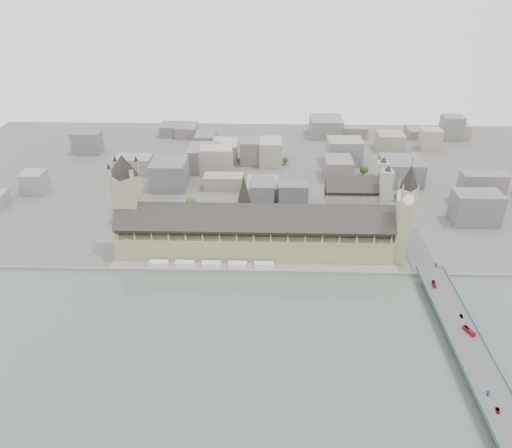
{
  "coord_description": "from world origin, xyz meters",
  "views": [
    {
      "loc": [
        13.71,
        -401.57,
        261.25
      ],
      "look_at": [
        1.54,
        25.03,
        30.28
      ],
      "focal_mm": 35.0,
      "sensor_mm": 36.0,
      "label": 1
    }
  ],
  "objects_px": {
    "palace_of_westminster": "(254,233)",
    "victoria_tower": "(127,199)",
    "car_grey": "(498,410)",
    "car_approach": "(436,265)",
    "red_bus_north": "(434,284)",
    "elizabeth_tower": "(405,208)",
    "car_silver": "(461,316)",
    "westminster_bridge": "(454,322)",
    "westminster_abbey": "(357,199)",
    "car_blue": "(488,393)",
    "red_bus_south": "(469,331)"
  },
  "relations": [
    {
      "from": "victoria_tower",
      "to": "westminster_abbey",
      "type": "relative_size",
      "value": 1.47
    },
    {
      "from": "car_grey",
      "to": "elizabeth_tower",
      "type": "bearing_deg",
      "value": 112.3
    },
    {
      "from": "car_approach",
      "to": "victoria_tower",
      "type": "bearing_deg",
      "value": 173.96
    },
    {
      "from": "palace_of_westminster",
      "to": "car_silver",
      "type": "distance_m",
      "value": 198.08
    },
    {
      "from": "westminster_abbey",
      "to": "car_grey",
      "type": "xyz_separation_m",
      "value": [
        47.48,
        -274.32,
        -14.12
      ]
    },
    {
      "from": "elizabeth_tower",
      "to": "victoria_tower",
      "type": "xyz_separation_m",
      "value": [
        -260.0,
        18.0,
        -2.88
      ]
    },
    {
      "from": "palace_of_westminster",
      "to": "westminster_abbey",
      "type": "bearing_deg",
      "value": 34.17
    },
    {
      "from": "red_bus_north",
      "to": "westminster_abbey",
      "type": "bearing_deg",
      "value": 115.19
    },
    {
      "from": "car_grey",
      "to": "car_approach",
      "type": "xyz_separation_m",
      "value": [
        9.58,
        165.5,
        0.08
      ]
    },
    {
      "from": "victoria_tower",
      "to": "westminster_abbey",
      "type": "distance_m",
      "value": 244.79
    },
    {
      "from": "car_silver",
      "to": "car_approach",
      "type": "distance_m",
      "value": 73.06
    },
    {
      "from": "elizabeth_tower",
      "to": "car_silver",
      "type": "relative_size",
      "value": 24.6
    },
    {
      "from": "victoria_tower",
      "to": "elizabeth_tower",
      "type": "bearing_deg",
      "value": -3.96
    },
    {
      "from": "car_blue",
      "to": "victoria_tower",
      "type": "bearing_deg",
      "value": 168.76
    },
    {
      "from": "palace_of_westminster",
      "to": "car_grey",
      "type": "distance_m",
      "value": 254.63
    },
    {
      "from": "elizabeth_tower",
      "to": "westminster_bridge",
      "type": "height_order",
      "value": "elizabeth_tower"
    },
    {
      "from": "elizabeth_tower",
      "to": "victoria_tower",
      "type": "distance_m",
      "value": 260.64
    },
    {
      "from": "red_bus_south",
      "to": "car_silver",
      "type": "height_order",
      "value": "red_bus_south"
    },
    {
      "from": "westminster_abbey",
      "to": "red_bus_north",
      "type": "relative_size",
      "value": 7.11
    },
    {
      "from": "westminster_bridge",
      "to": "car_blue",
      "type": "relative_size",
      "value": 80.01
    },
    {
      "from": "palace_of_westminster",
      "to": "car_silver",
      "type": "height_order",
      "value": "palace_of_westminster"
    },
    {
      "from": "car_grey",
      "to": "car_silver",
      "type": "bearing_deg",
      "value": 101.05
    },
    {
      "from": "car_silver",
      "to": "red_bus_south",
      "type": "bearing_deg",
      "value": -92.9
    },
    {
      "from": "car_approach",
      "to": "car_grey",
      "type": "bearing_deg",
      "value": -91.54
    },
    {
      "from": "elizabeth_tower",
      "to": "car_grey",
      "type": "relative_size",
      "value": 20.9
    },
    {
      "from": "car_blue",
      "to": "car_silver",
      "type": "distance_m",
      "value": 79.28
    },
    {
      "from": "westminster_bridge",
      "to": "car_approach",
      "type": "relative_size",
      "value": 59.32
    },
    {
      "from": "red_bus_south",
      "to": "car_approach",
      "type": "bearing_deg",
      "value": 65.92
    },
    {
      "from": "westminster_bridge",
      "to": "car_silver",
      "type": "relative_size",
      "value": 74.37
    },
    {
      "from": "westminster_abbey",
      "to": "red_bus_south",
      "type": "xyz_separation_m",
      "value": [
        54.86,
        -200.42,
        -13.17
      ]
    },
    {
      "from": "car_grey",
      "to": "palace_of_westminster",
      "type": "bearing_deg",
      "value": 144.6
    },
    {
      "from": "westminster_abbey",
      "to": "car_blue",
      "type": "height_order",
      "value": "westminster_abbey"
    },
    {
      "from": "westminster_abbey",
      "to": "car_blue",
      "type": "relative_size",
      "value": 16.74
    },
    {
      "from": "victoria_tower",
      "to": "palace_of_westminster",
      "type": "bearing_deg",
      "value": -2.96
    },
    {
      "from": "westminster_bridge",
      "to": "car_blue",
      "type": "xyz_separation_m",
      "value": [
        -4.39,
        -78.13,
        5.82
      ]
    },
    {
      "from": "palace_of_westminster",
      "to": "red_bus_south",
      "type": "relative_size",
      "value": 22.19
    },
    {
      "from": "car_blue",
      "to": "red_bus_south",
      "type": "bearing_deg",
      "value": 105.45
    },
    {
      "from": "westminster_abbey",
      "to": "palace_of_westminster",
      "type": "bearing_deg",
      "value": -145.83
    },
    {
      "from": "westminster_bridge",
      "to": "westminster_abbey",
      "type": "height_order",
      "value": "westminster_abbey"
    },
    {
      "from": "elizabeth_tower",
      "to": "red_bus_north",
      "type": "distance_m",
      "value": 72.76
    },
    {
      "from": "red_bus_north",
      "to": "car_approach",
      "type": "xyz_separation_m",
      "value": [
        10.97,
        30.81,
        -0.54
      ]
    },
    {
      "from": "red_bus_south",
      "to": "victoria_tower",
      "type": "bearing_deg",
      "value": 132.75
    },
    {
      "from": "elizabeth_tower",
      "to": "palace_of_westminster",
      "type": "bearing_deg",
      "value": 175.15
    },
    {
      "from": "car_blue",
      "to": "car_grey",
      "type": "xyz_separation_m",
      "value": [
        0.8,
        -13.68,
        0.02
      ]
    },
    {
      "from": "red_bus_north",
      "to": "victoria_tower",
      "type": "bearing_deg",
      "value": 172.72
    },
    {
      "from": "westminster_bridge",
      "to": "car_approach",
      "type": "distance_m",
      "value": 74.16
    },
    {
      "from": "westminster_bridge",
      "to": "car_blue",
      "type": "distance_m",
      "value": 78.47
    },
    {
      "from": "palace_of_westminster",
      "to": "victoria_tower",
      "type": "xyz_separation_m",
      "value": [
        -122.0,
        6.3,
        32.5
      ]
    },
    {
      "from": "victoria_tower",
      "to": "car_silver",
      "type": "height_order",
      "value": "victoria_tower"
    },
    {
      "from": "red_bus_north",
      "to": "car_grey",
      "type": "xyz_separation_m",
      "value": [
        1.39,
        -134.69,
        -0.62
      ]
    }
  ]
}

